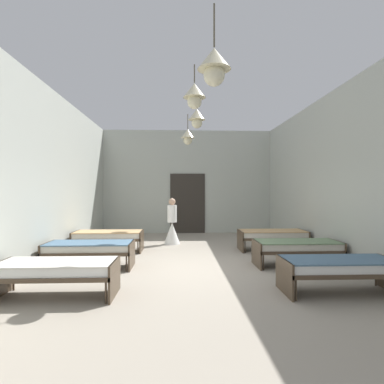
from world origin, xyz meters
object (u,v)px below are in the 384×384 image
Objects in this scene: bed_right_row_1 at (297,247)px; bed_left_row_2 at (109,236)px; bed_left_row_1 at (90,248)px; nurse_near_aisle at (172,228)px; bed_right_row_0 at (339,267)px; bed_right_row_2 at (272,235)px; bed_left_row_0 at (57,270)px.

bed_right_row_1 is 1.00× the size of bed_left_row_2.
nurse_near_aisle is at bearing 60.31° from bed_left_row_1.
bed_right_row_0 and bed_right_row_2 have the same top height.
nurse_near_aisle reaches higher than bed_right_row_0.
nurse_near_aisle is at bearing 70.54° from bed_left_row_0.
bed_left_row_2 is 1.00× the size of bed_right_row_2.
bed_right_row_0 is (4.68, 0.00, 0.00)m from bed_left_row_0.
nurse_near_aisle is at bearing 120.23° from bed_right_row_0.
bed_right_row_2 is (0.00, 3.80, 0.00)m from bed_right_row_0.
bed_right_row_0 and bed_left_row_2 have the same top height.
bed_left_row_0 is 1.00× the size of bed_right_row_1.
bed_right_row_1 and bed_left_row_2 have the same top height.
bed_left_row_1 is at bearing 157.90° from bed_right_row_0.
bed_right_row_2 is (4.68, 0.00, 0.00)m from bed_left_row_2.
bed_right_row_1 is (0.00, 1.90, 0.00)m from bed_right_row_0.
bed_left_row_2 is (0.00, 3.80, 0.00)m from bed_left_row_0.
bed_left_row_0 is 1.00× the size of bed_left_row_1.
bed_left_row_1 is (-4.68, 1.90, 0.00)m from bed_right_row_0.
bed_right_row_1 is at bearing -90.00° from bed_right_row_2.
bed_left_row_1 is 5.05m from bed_right_row_2.
bed_right_row_1 is 1.28× the size of nurse_near_aisle.
nurse_near_aisle is (-2.91, 5.00, 0.09)m from bed_right_row_0.
nurse_near_aisle is (1.77, 3.10, 0.09)m from bed_left_row_1.
nurse_near_aisle reaches higher than bed_right_row_2.
bed_right_row_0 is at bearing -39.08° from bed_left_row_2.
bed_left_row_0 and bed_right_row_1 have the same top height.
bed_left_row_2 is 4.68m from bed_right_row_2.
bed_left_row_0 is at bearing -140.92° from bed_right_row_2.
nurse_near_aisle is (1.77, 5.00, 0.09)m from bed_left_row_0.
bed_left_row_0 is at bearing -157.90° from bed_right_row_1.
bed_right_row_0 and bed_left_row_1 have the same top height.
bed_right_row_0 is 1.00× the size of bed_left_row_2.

